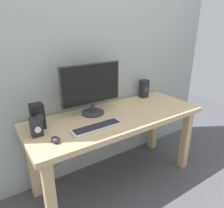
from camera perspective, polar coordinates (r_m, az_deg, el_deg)
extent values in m
plane|color=#4C4C51|center=(2.35, 1.06, -19.50)|extent=(6.00, 6.00, 0.00)
cube|color=#9EA8A3|center=(2.09, -4.72, 20.24)|extent=(3.05, 0.04, 3.00)
cube|color=tan|center=(1.96, 1.20, -3.60)|extent=(1.66, 0.65, 0.05)
cube|color=tan|center=(1.72, -16.35, -23.47)|extent=(0.07, 0.07, 0.69)
cube|color=tan|center=(2.45, 19.21, -9.12)|extent=(0.07, 0.07, 0.69)
cube|color=tan|center=(2.10, -20.66, -14.93)|extent=(0.07, 0.07, 0.69)
cube|color=tan|center=(2.73, 11.19, -5.10)|extent=(0.07, 0.07, 0.69)
cylinder|color=#333338|center=(1.99, -5.22, -2.34)|extent=(0.21, 0.21, 0.02)
cylinder|color=#333338|center=(1.97, -5.27, -0.85)|extent=(0.04, 0.04, 0.10)
cube|color=#333338|center=(1.91, -5.67, 5.41)|extent=(0.58, 0.02, 0.37)
cube|color=black|center=(1.90, -5.46, 5.31)|extent=(0.56, 0.01, 0.35)
cube|color=silver|center=(1.72, -4.08, -6.29)|extent=(0.43, 0.12, 0.02)
cube|color=#232328|center=(1.71, -4.09, -5.96)|extent=(0.40, 0.10, 0.00)
ellipsoid|color=#232328|center=(1.57, -15.04, -9.30)|extent=(0.07, 0.09, 0.04)
cube|color=#232328|center=(2.42, 8.63, 4.14)|extent=(0.08, 0.08, 0.20)
cylinder|color=#3F3F44|center=(2.39, 9.32, 3.88)|extent=(0.06, 0.00, 0.06)
cube|color=black|center=(1.78, -19.52, -3.14)|extent=(0.10, 0.10, 0.21)
cylinder|color=#3F3F44|center=(1.74, -19.09, -3.71)|extent=(0.07, 0.00, 0.07)
cube|color=#232328|center=(1.68, -19.81, -5.87)|extent=(0.08, 0.07, 0.15)
cylinder|color=silver|center=(1.65, -19.42, -6.63)|extent=(0.05, 0.01, 0.05)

